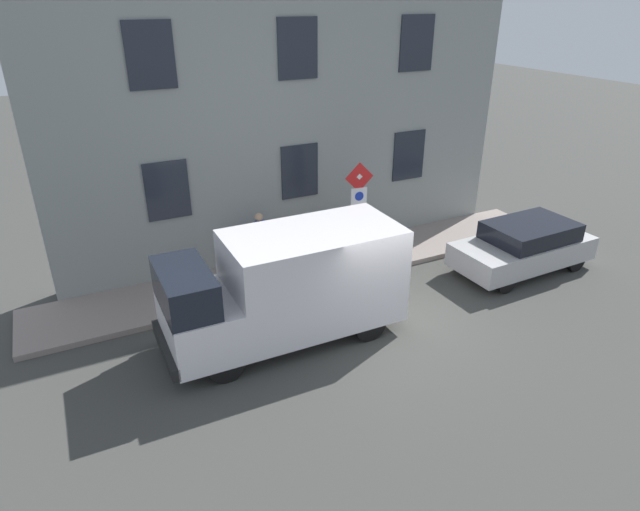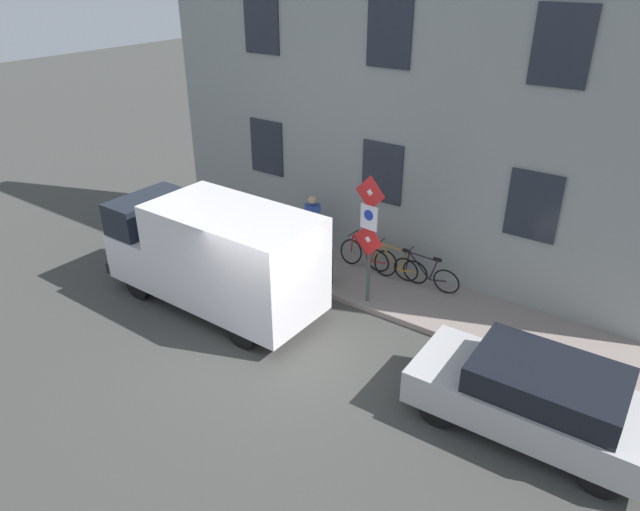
# 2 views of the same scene
# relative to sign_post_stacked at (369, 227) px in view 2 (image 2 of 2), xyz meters

# --- Properties ---
(ground_plane) EXTENTS (80.00, 80.00, 0.00)m
(ground_plane) POSITION_rel_sign_post_stacked_xyz_m (-2.68, 0.80, -2.03)
(ground_plane) COLOR #3E3F3B
(sidewalk_slab) EXTENTS (2.12, 15.35, 0.14)m
(sidewalk_slab) POSITION_rel_sign_post_stacked_xyz_m (0.86, 0.80, -1.96)
(sidewalk_slab) COLOR gray
(sidewalk_slab) RESTS_ON ground_plane
(building_facade) EXTENTS (0.75, 13.35, 8.04)m
(building_facade) POSITION_rel_sign_post_stacked_xyz_m (2.27, 0.80, 1.99)
(building_facade) COLOR gray
(building_facade) RESTS_ON ground_plane
(sign_post_stacked) EXTENTS (0.17, 0.56, 2.96)m
(sign_post_stacked) POSITION_rel_sign_post_stacked_xyz_m (0.00, 0.00, 0.00)
(sign_post_stacked) COLOR #474C47
(sign_post_stacked) RESTS_ON sidewalk_slab
(delivery_van) EXTENTS (2.05, 5.35, 2.50)m
(delivery_van) POSITION_rel_sign_post_stacked_xyz_m (-1.90, 2.85, -0.70)
(delivery_van) COLOR white
(delivery_van) RESTS_ON ground_plane
(parked_hatchback) EXTENTS (1.85, 4.04, 1.38)m
(parked_hatchback) POSITION_rel_sign_post_stacked_xyz_m (-1.75, -4.37, -1.30)
(parked_hatchback) COLOR #B7B6B6
(parked_hatchback) RESTS_ON ground_plane
(bicycle_black) EXTENTS (0.46, 1.71, 0.89)m
(bicycle_black) POSITION_rel_sign_post_stacked_xyz_m (1.37, -0.82, -1.52)
(bicycle_black) COLOR black
(bicycle_black) RESTS_ON sidewalk_slab
(bicycle_orange) EXTENTS (0.46, 1.71, 0.89)m
(bicycle_orange) POSITION_rel_sign_post_stacked_xyz_m (1.37, -0.01, -1.52)
(bicycle_orange) COLOR black
(bicycle_orange) RESTS_ON sidewalk_slab
(bicycle_red) EXTENTS (0.46, 1.72, 0.89)m
(bicycle_red) POSITION_rel_sign_post_stacked_xyz_m (1.37, 0.80, -1.52)
(bicycle_red) COLOR black
(bicycle_red) RESTS_ON sidewalk_slab
(pedestrian) EXTENTS (0.45, 0.47, 1.72)m
(pedestrian) POSITION_rel_sign_post_stacked_xyz_m (1.14, 2.35, -0.96)
(pedestrian) COLOR #262B47
(pedestrian) RESTS_ON sidewalk_slab
(litter_bin) EXTENTS (0.44, 0.44, 0.90)m
(litter_bin) POSITION_rel_sign_post_stacked_xyz_m (0.15, 1.30, -1.44)
(litter_bin) COLOR #2D5133
(litter_bin) RESTS_ON sidewalk_slab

